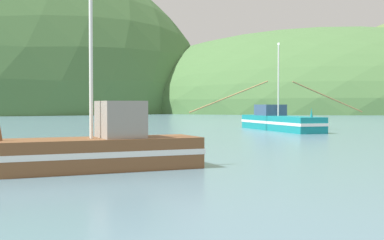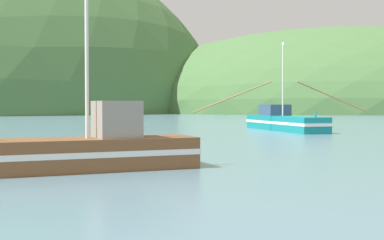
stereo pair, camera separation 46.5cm
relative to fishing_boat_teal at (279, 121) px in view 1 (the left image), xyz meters
The scene contains 3 objects.
hill_far_left 123.20m from the fishing_boat_teal, 63.45° to the left, with size 145.37×116.30×49.42m, color #47703D.
fishing_boat_teal is the anchor object (origin of this frame).
fishing_boat_brown 28.03m from the fishing_boat_teal, 120.22° to the right, with size 7.03×3.72×6.54m.
Camera 1 is at (-0.30, 6.58, 2.14)m, focal length 48.60 mm.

